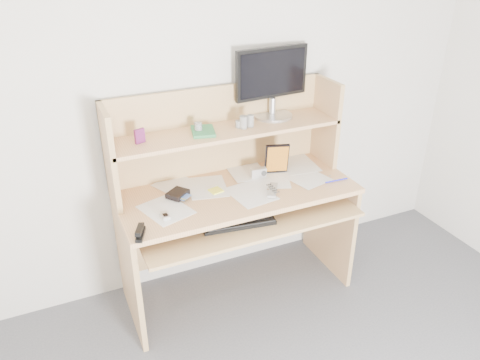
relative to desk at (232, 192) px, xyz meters
name	(u,v)px	position (x,y,z in m)	size (l,w,h in m)	color
back_wall	(216,93)	(0.00, 0.24, 0.56)	(3.60, 0.04, 2.50)	silver
desk	(232,192)	(0.00, 0.00, 0.00)	(1.40, 0.70, 1.30)	tan
paper_clutter	(237,189)	(0.00, -0.08, 0.06)	(1.32, 0.54, 0.01)	white
keyboard	(238,221)	(-0.08, -0.28, -0.03)	(0.43, 0.20, 0.03)	black
tv_remote	(273,190)	(0.18, -0.19, 0.07)	(0.05, 0.17, 0.02)	gray
flip_phone	(165,215)	(-0.48, -0.21, 0.07)	(0.04, 0.07, 0.02)	silver
stapler	(140,232)	(-0.64, -0.33, 0.08)	(0.03, 0.13, 0.04)	black
wallet	(178,194)	(-0.35, -0.02, 0.08)	(0.12, 0.09, 0.03)	black
sticky_note_pad	(216,191)	(-0.12, -0.05, 0.06)	(0.07, 0.07, 0.01)	yellow
digital_camera	(258,173)	(0.18, 0.01, 0.09)	(0.10, 0.04, 0.06)	silver
game_case	(277,159)	(0.30, 0.00, 0.16)	(0.15, 0.02, 0.21)	black
blue_pen	(337,180)	(0.59, -0.24, 0.07)	(0.01, 0.01, 0.15)	#1A1DC9
card_box	(140,136)	(-0.51, 0.07, 0.43)	(0.06, 0.02, 0.08)	maroon
shelf_book	(203,131)	(-0.15, 0.07, 0.40)	(0.13, 0.18, 0.02)	#317B43
chip_stack_a	(198,128)	(-0.17, 0.08, 0.42)	(0.04, 0.04, 0.06)	black
chip_stack_b	(243,122)	(0.09, 0.04, 0.42)	(0.05, 0.05, 0.07)	white
chip_stack_c	(238,124)	(0.07, 0.06, 0.41)	(0.04, 0.04, 0.04)	black
chip_stack_d	(250,121)	(0.14, 0.05, 0.42)	(0.04, 0.04, 0.07)	white
monitor	(272,80)	(0.34, 0.17, 0.61)	(0.49, 0.24, 0.42)	#B1B1B6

